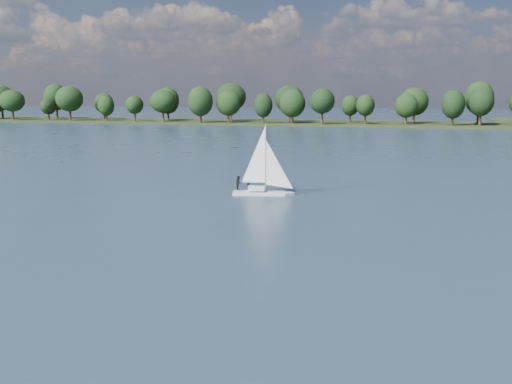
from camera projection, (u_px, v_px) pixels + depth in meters
ground at (330, 155)px, 110.22m from camera, size 700.00×700.00×0.00m
far_shore at (367, 124)px, 217.05m from camera, size 660.00×40.00×1.50m
sailboat at (260, 174)px, 66.94m from camera, size 6.87×3.12×8.73m
treeline at (331, 103)px, 215.48m from camera, size 562.52×73.96×17.73m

